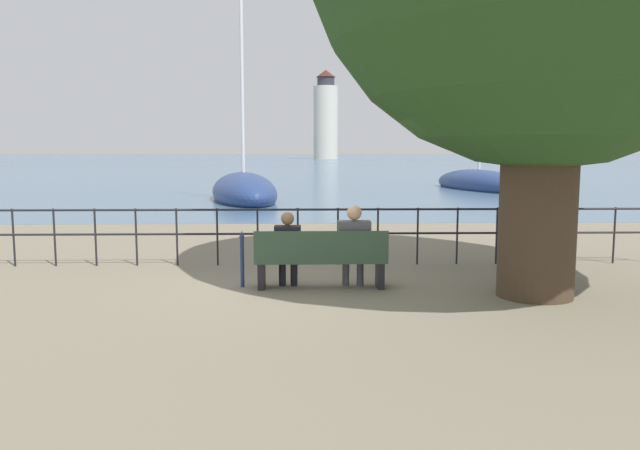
{
  "coord_description": "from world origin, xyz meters",
  "views": [
    {
      "loc": [
        -0.27,
        -9.38,
        2.11
      ],
      "look_at": [
        0.0,
        0.5,
        0.91
      ],
      "focal_mm": 35.0,
      "sensor_mm": 36.0,
      "label": 1
    }
  ],
  "objects": [
    {
      "name": "closed_umbrella",
      "position": [
        -1.21,
        0.08,
        0.49
      ],
      "size": [
        0.09,
        0.09,
        0.88
      ],
      "color": "navy",
      "rests_on": "ground_plane"
    },
    {
      "name": "seated_person_left",
      "position": [
        -0.51,
        0.02,
        0.65
      ],
      "size": [
        0.4,
        0.35,
        1.17
      ],
      "color": "black",
      "rests_on": "ground_plane"
    },
    {
      "name": "harbor_water",
      "position": [
        0.0,
        158.3,
        0.0
      ],
      "size": [
        600.0,
        300.0,
        0.01
      ],
      "color": "slate",
      "rests_on": "ground_plane"
    },
    {
      "name": "seated_person_right",
      "position": [
        0.51,
        0.01,
        0.7
      ],
      "size": [
        0.5,
        0.35,
        1.27
      ],
      "color": "#4C4C51",
      "rests_on": "ground_plane"
    },
    {
      "name": "harbor_lighthouse",
      "position": [
        4.88,
        130.55,
        9.06
      ],
      "size": [
        5.41,
        5.41,
        19.49
      ],
      "color": "beige",
      "rests_on": "ground_plane"
    },
    {
      "name": "park_bench",
      "position": [
        0.0,
        -0.07,
        0.44
      ],
      "size": [
        2.01,
        0.45,
        0.9
      ],
      "color": "#334C38",
      "rests_on": "ground_plane"
    },
    {
      "name": "sailboat_1",
      "position": [
        9.02,
        23.3,
        0.33
      ],
      "size": [
        4.16,
        8.53,
        10.23
      ],
      "rotation": [
        0.0,
        0.0,
        0.24
      ],
      "color": "navy",
      "rests_on": "ground_plane"
    },
    {
      "name": "sailboat_0",
      "position": [
        16.32,
        38.47,
        0.36
      ],
      "size": [
        4.97,
        8.01,
        10.09
      ],
      "rotation": [
        0.0,
        0.0,
        -0.43
      ],
      "color": "silver",
      "rests_on": "ground_plane"
    },
    {
      "name": "sailboat_2",
      "position": [
        -2.71,
        16.33,
        0.36
      ],
      "size": [
        4.03,
        7.66,
        10.0
      ],
      "rotation": [
        0.0,
        0.0,
        0.22
      ],
      "color": "navy",
      "rests_on": "ground_plane"
    },
    {
      "name": "promenade_railing",
      "position": [
        0.0,
        1.91,
        0.69
      ],
      "size": [
        12.51,
        0.04,
        1.05
      ],
      "color": "black",
      "rests_on": "ground_plane"
    },
    {
      "name": "ground_plane",
      "position": [
        0.0,
        0.0,
        0.0
      ],
      "size": [
        1000.0,
        1000.0,
        0.0
      ],
      "primitive_type": "plane",
      "color": "#7A705B"
    }
  ]
}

